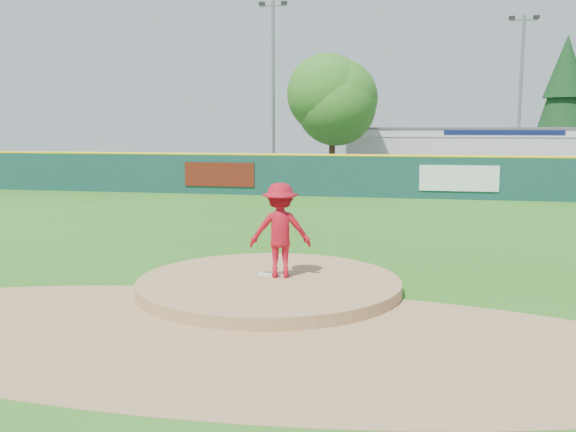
% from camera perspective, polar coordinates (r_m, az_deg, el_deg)
% --- Properties ---
extents(ground, '(120.00, 120.00, 0.00)m').
position_cam_1_polar(ground, '(13.51, -1.69, -6.64)').
color(ground, '#286B19').
rests_on(ground, ground).
extents(pitchers_mound, '(5.50, 5.50, 0.50)m').
position_cam_1_polar(pitchers_mound, '(13.51, -1.69, -6.64)').
color(pitchers_mound, '#9E774C').
rests_on(pitchers_mound, ground).
extents(pitching_rubber, '(0.60, 0.15, 0.04)m').
position_cam_1_polar(pitching_rubber, '(13.73, -1.41, -5.24)').
color(pitching_rubber, white).
rests_on(pitching_rubber, pitchers_mound).
extents(infield_dirt_arc, '(15.40, 15.40, 0.01)m').
position_cam_1_polar(infield_dirt_arc, '(10.73, -5.39, -10.57)').
color(infield_dirt_arc, '#9E774C').
rests_on(infield_dirt_arc, ground).
extents(parking_lot, '(44.00, 16.00, 0.02)m').
position_cam_1_polar(parking_lot, '(39.99, 7.13, 3.09)').
color(parking_lot, '#38383A').
rests_on(parking_lot, ground).
extents(pitcher, '(1.41, 0.99, 1.99)m').
position_cam_1_polar(pitcher, '(13.46, -0.69, -1.27)').
color(pitcher, '#A80E1E').
rests_on(pitcher, pitchers_mound).
extents(van, '(5.44, 2.86, 1.46)m').
position_cam_1_polar(van, '(38.49, 15.65, 3.77)').
color(van, white).
rests_on(van, parking_lot).
extents(pool_building_grp, '(15.20, 8.20, 3.31)m').
position_cam_1_polar(pool_building_grp, '(44.86, 15.36, 5.52)').
color(pool_building_grp, silver).
rests_on(pool_building_grp, ground).
extents(fence_banners, '(15.20, 0.04, 1.20)m').
position_cam_1_polar(fence_banners, '(30.99, 4.16, 3.54)').
color(fence_banners, '#5F190D').
rests_on(fence_banners, ground).
extents(playground_slide, '(1.03, 2.91, 1.61)m').
position_cam_1_polar(playground_slide, '(39.22, -10.19, 4.11)').
color(playground_slide, '#1B28EC').
rests_on(playground_slide, ground).
extents(outfield_fence, '(40.00, 0.14, 2.07)m').
position_cam_1_polar(outfield_fence, '(30.96, 5.89, 3.68)').
color(outfield_fence, '#123D37').
rests_on(outfield_fence, ground).
extents(deciduous_tree, '(5.60, 5.60, 7.36)m').
position_cam_1_polar(deciduous_tree, '(38.07, 3.97, 9.73)').
color(deciduous_tree, '#382314').
rests_on(deciduous_tree, ground).
extents(conifer_tree, '(4.40, 4.40, 9.50)m').
position_cam_1_polar(conifer_tree, '(49.79, 23.40, 9.84)').
color(conifer_tree, '#382314').
rests_on(conifer_tree, ground).
extents(light_pole_left, '(1.75, 0.25, 11.00)m').
position_cam_1_polar(light_pole_left, '(40.81, -1.33, 11.74)').
color(light_pole_left, gray).
rests_on(light_pole_left, ground).
extents(light_pole_right, '(1.75, 0.25, 10.00)m').
position_cam_1_polar(light_pole_right, '(42.21, 19.96, 10.45)').
color(light_pole_right, gray).
rests_on(light_pole_right, ground).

